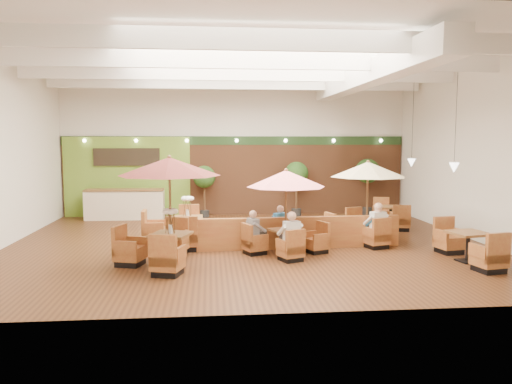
{
  "coord_description": "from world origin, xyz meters",
  "views": [
    {
      "loc": [
        -1.1,
        -14.53,
        3.09
      ],
      "look_at": [
        0.3,
        0.5,
        1.5
      ],
      "focal_mm": 35.0,
      "sensor_mm": 36.0,
      "label": 1
    }
  ],
  "objects": [
    {
      "name": "table_0",
      "position": [
        -2.14,
        -2.26,
        1.94
      ],
      "size": [
        2.66,
        2.8,
        2.72
      ],
      "rotation": [
        0.0,
        0.0,
        -0.3
      ],
      "color": "brown",
      "rests_on": "ground"
    },
    {
      "name": "diner_2",
      "position": [
        0.09,
        -1.32,
        0.74
      ],
      "size": [
        0.38,
        0.41,
        0.74
      ],
      "rotation": [
        0.0,
        0.0,
        5.09
      ],
      "color": "slate",
      "rests_on": "ground"
    },
    {
      "name": "table_4",
      "position": [
        5.4,
        -2.68,
        0.37
      ],
      "size": [
        1.02,
        2.69,
        0.97
      ],
      "rotation": [
        0.0,
        0.0,
        0.18
      ],
      "color": "brown",
      "rests_on": "ground"
    },
    {
      "name": "table_1",
      "position": [
        0.94,
        -1.32,
        1.6
      ],
      "size": [
        2.41,
        2.41,
        2.33
      ],
      "rotation": [
        0.0,
        0.0,
        0.39
      ],
      "color": "brown",
      "rests_on": "ground"
    },
    {
      "name": "diner_1",
      "position": [
        0.94,
        -0.48,
        0.74
      ],
      "size": [
        0.41,
        0.39,
        0.74
      ],
      "rotation": [
        0.0,
        0.0,
        3.58
      ],
      "color": "#2669A6",
      "rests_on": "ground"
    },
    {
      "name": "service_counter",
      "position": [
        -4.4,
        5.1,
        0.58
      ],
      "size": [
        3.0,
        0.75,
        1.18
      ],
      "color": "beige",
      "rests_on": "ground"
    },
    {
      "name": "diner_3",
      "position": [
        3.63,
        -0.9,
        0.73
      ],
      "size": [
        0.39,
        0.36,
        0.71
      ],
      "rotation": [
        0.0,
        0.0,
        0.35
      ],
      "color": "#2669A6",
      "rests_on": "ground"
    },
    {
      "name": "diner_4",
      "position": [
        3.63,
        -0.9,
        0.78
      ],
      "size": [
        0.46,
        0.42,
        0.86
      ],
      "rotation": [
        0.0,
        0.0,
        0.28
      ],
      "color": "silver",
      "rests_on": "ground"
    },
    {
      "name": "topiary_2",
      "position": [
        5.33,
        5.3,
        1.72
      ],
      "size": [
        0.99,
        0.99,
        2.31
      ],
      "color": "black",
      "rests_on": "ground"
    },
    {
      "name": "topiary_0",
      "position": [
        -1.32,
        5.3,
        1.54
      ],
      "size": [
        0.89,
        0.89,
        2.06
      ],
      "color": "black",
      "rests_on": "ground"
    },
    {
      "name": "table_2",
      "position": [
        3.57,
        0.01,
        1.79
      ],
      "size": [
        2.42,
        2.54,
        2.48
      ],
      "rotation": [
        0.0,
        0.0,
        0.28
      ],
      "color": "brown",
      "rests_on": "ground"
    },
    {
      "name": "table_3",
      "position": [
        -2.04,
        0.32,
        0.46
      ],
      "size": [
        1.79,
        2.67,
        1.57
      ],
      "rotation": [
        0.0,
        0.0,
        0.01
      ],
      "color": "brown",
      "rests_on": "ground"
    },
    {
      "name": "room",
      "position": [
        0.25,
        1.22,
        3.63
      ],
      "size": [
        14.04,
        14.0,
        5.52
      ],
      "color": "#381E0F",
      "rests_on": "ground"
    },
    {
      "name": "diner_0",
      "position": [
        0.94,
        -2.17,
        0.77
      ],
      "size": [
        0.45,
        0.41,
        0.82
      ],
      "rotation": [
        0.0,
        0.0,
        0.3
      ],
      "color": "silver",
      "rests_on": "ground"
    },
    {
      "name": "booth_divider",
      "position": [
        1.09,
        -0.74,
        0.45
      ],
      "size": [
        6.53,
        0.43,
        0.9
      ],
      "primitive_type": "cube",
      "rotation": [
        0.0,
        0.0,
        0.04
      ],
      "color": "brown",
      "rests_on": "ground"
    },
    {
      "name": "table_5",
      "position": [
        5.35,
        2.63,
        0.35
      ],
      "size": [
        0.96,
        2.52,
        0.91
      ],
      "rotation": [
        0.0,
        0.0,
        -0.21
      ],
      "color": "brown",
      "rests_on": "ground"
    },
    {
      "name": "topiary_1",
      "position": [
        2.39,
        5.3,
        1.64
      ],
      "size": [
        0.95,
        0.95,
        2.2
      ],
      "color": "black",
      "rests_on": "ground"
    }
  ]
}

